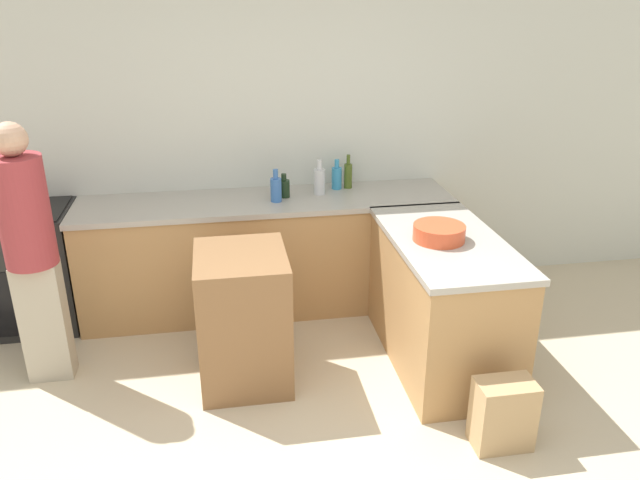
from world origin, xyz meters
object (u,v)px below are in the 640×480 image
at_px(dish_soap_bottle, 337,177).
at_px(wine_bottle_dark, 284,188).
at_px(paper_bag, 503,414).
at_px(olive_oil_bottle, 348,175).
at_px(island_table, 243,318).
at_px(range_oven, 33,268).
at_px(vinegar_bottle_clear, 319,181).
at_px(person_by_range, 30,246).
at_px(mixing_bowl, 439,233).
at_px(water_bottle_blue, 276,189).

xyz_separation_m(dish_soap_bottle, wine_bottle_dark, (-0.43, -0.13, -0.02)).
bearing_deg(paper_bag, olive_oil_bottle, 102.48).
xyz_separation_m(island_table, paper_bag, (1.37, -0.90, -0.23)).
bearing_deg(olive_oil_bottle, range_oven, -176.28).
bearing_deg(vinegar_bottle_clear, paper_bag, -69.93).
bearing_deg(vinegar_bottle_clear, person_by_range, -157.50).
height_order(mixing_bowl, person_by_range, person_by_range).
bearing_deg(olive_oil_bottle, wine_bottle_dark, -164.84).
bearing_deg(water_bottle_blue, person_by_range, -156.79).
bearing_deg(dish_soap_bottle, person_by_range, -156.44).
relative_size(person_by_range, paper_bag, 4.13).
bearing_deg(vinegar_bottle_clear, dish_soap_bottle, 35.14).
xyz_separation_m(island_table, mixing_bowl, (1.25, -0.03, 0.51)).
height_order(vinegar_bottle_clear, person_by_range, person_by_range).
distance_m(olive_oil_bottle, paper_bag, 2.24).
height_order(olive_oil_bottle, wine_bottle_dark, olive_oil_bottle).
height_order(dish_soap_bottle, person_by_range, person_by_range).
bearing_deg(olive_oil_bottle, paper_bag, -77.52).
bearing_deg(island_table, paper_bag, -33.36).
distance_m(olive_oil_bottle, dish_soap_bottle, 0.09).
relative_size(island_table, water_bottle_blue, 3.56).
relative_size(range_oven, wine_bottle_dark, 5.00).
xyz_separation_m(vinegar_bottle_clear, wine_bottle_dark, (-0.28, -0.02, -0.04)).
distance_m(range_oven, water_bottle_blue, 1.89).
bearing_deg(wine_bottle_dark, island_table, -111.21).
xyz_separation_m(range_oven, person_by_range, (0.24, -0.76, 0.47)).
height_order(vinegar_bottle_clear, dish_soap_bottle, vinegar_bottle_clear).
relative_size(olive_oil_bottle, paper_bag, 0.66).
relative_size(water_bottle_blue, dish_soap_bottle, 1.04).
height_order(mixing_bowl, paper_bag, mixing_bowl).
bearing_deg(dish_soap_bottle, water_bottle_blue, -155.34).
distance_m(olive_oil_bottle, person_by_range, 2.35).
height_order(mixing_bowl, dish_soap_bottle, dish_soap_bottle).
relative_size(island_table, olive_oil_bottle, 3.27).
bearing_deg(person_by_range, dish_soap_bottle, 23.56).
bearing_deg(vinegar_bottle_clear, wine_bottle_dark, -175.05).
xyz_separation_m(olive_oil_bottle, water_bottle_blue, (-0.60, -0.24, -0.01)).
bearing_deg(paper_bag, island_table, 146.64).
bearing_deg(mixing_bowl, range_oven, 159.77).
height_order(water_bottle_blue, dish_soap_bottle, water_bottle_blue).
relative_size(range_oven, vinegar_bottle_clear, 3.36).
xyz_separation_m(mixing_bowl, person_by_range, (-2.51, 0.26, -0.02)).
xyz_separation_m(vinegar_bottle_clear, dish_soap_bottle, (0.16, 0.11, -0.01)).
distance_m(vinegar_bottle_clear, paper_bag, 2.20).
distance_m(mixing_bowl, dish_soap_bottle, 1.24).
bearing_deg(person_by_range, vinegar_bottle_clear, 22.50).
relative_size(olive_oil_bottle, water_bottle_blue, 1.09).
bearing_deg(vinegar_bottle_clear, island_table, -122.99).
height_order(island_table, dish_soap_bottle, dish_soap_bottle).
bearing_deg(wine_bottle_dark, range_oven, -179.58).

